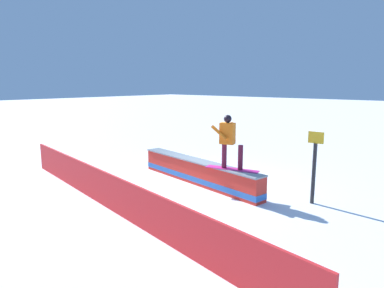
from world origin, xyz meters
TOP-DOWN VIEW (x-y plane):
  - ground_plane at (0.00, 0.00)m, footprint 120.00×120.00m
  - grind_box at (0.00, 0.00)m, footprint 5.10×1.31m
  - snowboarder at (-1.34, 0.26)m, footprint 1.57×0.66m
  - safety_fence at (0.00, 3.23)m, footprint 11.26×1.89m
  - trail_marker at (-3.47, -0.56)m, footprint 0.40×0.10m

SIDE VIEW (x-z plane):
  - ground_plane at x=0.00m, z-range 0.00..0.00m
  - grind_box at x=0.00m, z-range -0.03..0.71m
  - safety_fence at x=0.00m, z-range 0.00..0.92m
  - trail_marker at x=-3.47m, z-range 0.07..1.98m
  - snowboarder at x=-1.34m, z-range 0.81..2.34m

